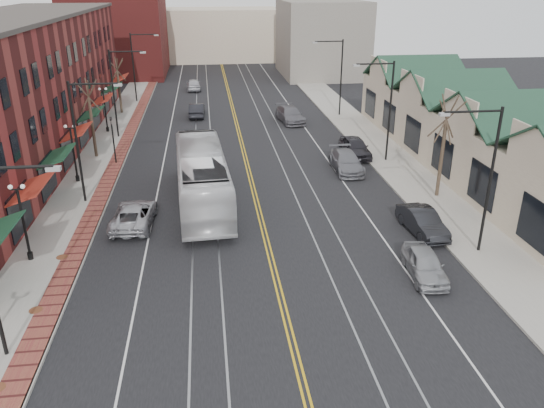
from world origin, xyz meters
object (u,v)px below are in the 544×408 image
object	(u,v)px
parked_car_a	(425,264)
parked_car_c	(346,162)
parked_suv	(134,215)
parked_car_b	(422,222)
parked_car_d	(355,147)
transit_bus	(202,178)

from	to	relation	value
parked_car_a	parked_car_c	xyz separation A→B (m)	(0.14, 16.24, 0.06)
parked_suv	parked_car_a	distance (m)	17.28
parked_car_b	parked_car_d	world-z (taller)	parked_car_d
parked_car_a	parked_car_c	distance (m)	16.24
parked_car_c	parked_car_d	bearing A→B (deg)	65.57
parked_suv	parked_car_c	distance (m)	17.48
transit_bus	parked_car_a	distance (m)	15.65
parked_car_c	parked_suv	bearing A→B (deg)	-150.84
parked_car_a	parked_car_c	bearing A→B (deg)	94.69
parked_suv	parked_car_b	distance (m)	17.40
parked_suv	parked_car_b	bearing A→B (deg)	172.80
parked_suv	parked_car_c	size ratio (longest dim) A/B	0.99
transit_bus	parked_car_d	xyz separation A→B (m)	(12.88, 8.72, -1.03)
parked_car_b	parked_car_c	world-z (taller)	parked_car_c
transit_bus	parked_suv	bearing A→B (deg)	31.92
parked_suv	parked_car_c	world-z (taller)	parked_car_c
transit_bus	parked_car_b	xyz separation A→B (m)	(12.88, -6.18, -1.12)
parked_suv	parked_car_a	size ratio (longest dim) A/B	1.26
transit_bus	parked_car_b	size ratio (longest dim) A/B	3.02
parked_car_d	parked_car_a	bearing A→B (deg)	-96.94
transit_bus	parked_car_b	world-z (taller)	transit_bus
parked_car_c	parked_car_d	xyz separation A→B (m)	(1.66, 3.47, 0.06)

